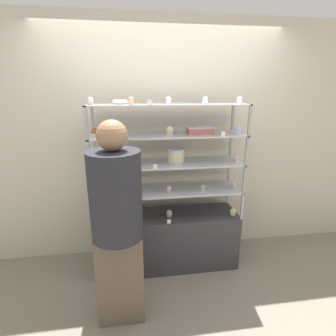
# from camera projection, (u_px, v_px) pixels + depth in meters

# --- Properties ---
(ground_plane) EXTENTS (20.00, 20.00, 0.00)m
(ground_plane) POSITION_uv_depth(u_px,v_px,m) (168.00, 263.00, 2.95)
(ground_plane) COLOR gray
(back_wall) EXTENTS (8.00, 0.05, 2.60)m
(back_wall) POSITION_uv_depth(u_px,v_px,m) (163.00, 143.00, 2.92)
(back_wall) COLOR beige
(back_wall) RESTS_ON ground_plane
(display_base) EXTENTS (1.47, 0.44, 0.60)m
(display_base) POSITION_uv_depth(u_px,v_px,m) (168.00, 239.00, 2.86)
(display_base) COLOR #333338
(display_base) RESTS_ON ground_plane
(display_riser_lower) EXTENTS (1.47, 0.44, 0.29)m
(display_riser_lower) POSITION_uv_depth(u_px,v_px,m) (168.00, 191.00, 2.70)
(display_riser_lower) COLOR #99999E
(display_riser_lower) RESTS_ON display_base
(display_riser_middle) EXTENTS (1.47, 0.44, 0.29)m
(display_riser_middle) POSITION_uv_depth(u_px,v_px,m) (168.00, 164.00, 2.62)
(display_riser_middle) COLOR #99999E
(display_riser_middle) RESTS_ON display_riser_lower
(display_riser_upper) EXTENTS (1.47, 0.44, 0.29)m
(display_riser_upper) POSITION_uv_depth(u_px,v_px,m) (168.00, 136.00, 2.53)
(display_riser_upper) COLOR #99999E
(display_riser_upper) RESTS_ON display_riser_middle
(display_riser_top) EXTENTS (1.47, 0.44, 0.29)m
(display_riser_top) POSITION_uv_depth(u_px,v_px,m) (168.00, 106.00, 2.45)
(display_riser_top) COLOR #99999E
(display_riser_top) RESTS_ON display_riser_upper
(layer_cake_centerpiece) EXTENTS (0.17, 0.17, 0.14)m
(layer_cake_centerpiece) POSITION_uv_depth(u_px,v_px,m) (176.00, 155.00, 2.59)
(layer_cake_centerpiece) COLOR beige
(layer_cake_centerpiece) RESTS_ON display_riser_middle
(sheet_cake_frosted) EXTENTS (0.25, 0.16, 0.07)m
(sheet_cake_frosted) POSITION_uv_depth(u_px,v_px,m) (200.00, 130.00, 2.55)
(sheet_cake_frosted) COLOR #C66660
(sheet_cake_frosted) RESTS_ON display_riser_upper
(cupcake_0) EXTENTS (0.06, 0.06, 0.07)m
(cupcake_0) POSITION_uv_depth(u_px,v_px,m) (102.00, 218.00, 2.62)
(cupcake_0) COLOR beige
(cupcake_0) RESTS_ON display_base
(cupcake_1) EXTENTS (0.06, 0.06, 0.07)m
(cupcake_1) POSITION_uv_depth(u_px,v_px,m) (169.00, 213.00, 2.72)
(cupcake_1) COLOR #CCB28C
(cupcake_1) RESTS_ON display_base
(cupcake_2) EXTENTS (0.06, 0.06, 0.07)m
(cupcake_2) POSITION_uv_depth(u_px,v_px,m) (233.00, 212.00, 2.76)
(cupcake_2) COLOR beige
(cupcake_2) RESTS_ON display_base
(price_tag_0) EXTENTS (0.04, 0.00, 0.04)m
(price_tag_0) POSITION_uv_depth(u_px,v_px,m) (169.00, 222.00, 2.58)
(price_tag_0) COLOR white
(price_tag_0) RESTS_ON display_base
(cupcake_3) EXTENTS (0.05, 0.05, 0.06)m
(cupcake_3) POSITION_uv_depth(u_px,v_px,m) (100.00, 191.00, 2.56)
(cupcake_3) COLOR white
(cupcake_3) RESTS_ON display_riser_lower
(cupcake_4) EXTENTS (0.05, 0.05, 0.06)m
(cupcake_4) POSITION_uv_depth(u_px,v_px,m) (135.00, 191.00, 2.56)
(cupcake_4) COLOR #CCB28C
(cupcake_4) RESTS_ON display_riser_lower
(cupcake_5) EXTENTS (0.05, 0.05, 0.06)m
(cupcake_5) POSITION_uv_depth(u_px,v_px,m) (168.00, 189.00, 2.63)
(cupcake_5) COLOR white
(cupcake_5) RESTS_ON display_riser_lower
(cupcake_6) EXTENTS (0.05, 0.05, 0.06)m
(cupcake_6) POSITION_uv_depth(u_px,v_px,m) (203.00, 187.00, 2.66)
(cupcake_6) COLOR beige
(cupcake_6) RESTS_ON display_riser_lower
(cupcake_7) EXTENTS (0.05, 0.05, 0.06)m
(cupcake_7) POSITION_uv_depth(u_px,v_px,m) (233.00, 185.00, 2.74)
(cupcake_7) COLOR beige
(cupcake_7) RESTS_ON display_riser_lower
(price_tag_1) EXTENTS (0.04, 0.00, 0.04)m
(price_tag_1) POSITION_uv_depth(u_px,v_px,m) (123.00, 197.00, 2.44)
(price_tag_1) COLOR white
(price_tag_1) RESTS_ON display_riser_lower
(cupcake_8) EXTENTS (0.05, 0.05, 0.06)m
(cupcake_8) POSITION_uv_depth(u_px,v_px,m) (96.00, 163.00, 2.47)
(cupcake_8) COLOR beige
(cupcake_8) RESTS_ON display_riser_middle
(cupcake_9) EXTENTS (0.05, 0.05, 0.06)m
(cupcake_9) POSITION_uv_depth(u_px,v_px,m) (236.00, 158.00, 2.66)
(cupcake_9) COLOR white
(cupcake_9) RESTS_ON display_riser_middle
(price_tag_2) EXTENTS (0.04, 0.00, 0.04)m
(price_tag_2) POSITION_uv_depth(u_px,v_px,m) (155.00, 167.00, 2.40)
(price_tag_2) COLOR white
(price_tag_2) RESTS_ON display_riser_middle
(cupcake_10) EXTENTS (0.07, 0.07, 0.08)m
(cupcake_10) POSITION_uv_depth(u_px,v_px,m) (95.00, 132.00, 2.38)
(cupcake_10) COLOR white
(cupcake_10) RESTS_ON display_riser_upper
(cupcake_11) EXTENTS (0.07, 0.07, 0.08)m
(cupcake_11) POSITION_uv_depth(u_px,v_px,m) (170.00, 131.00, 2.47)
(cupcake_11) COLOR beige
(cupcake_11) RESTS_ON display_riser_upper
(cupcake_12) EXTENTS (0.07, 0.07, 0.08)m
(cupcake_12) POSITION_uv_depth(u_px,v_px,m) (238.00, 130.00, 2.53)
(cupcake_12) COLOR beige
(cupcake_12) RESTS_ON display_riser_upper
(price_tag_3) EXTENTS (0.04, 0.00, 0.04)m
(price_tag_3) POSITION_uv_depth(u_px,v_px,m) (223.00, 134.00, 2.40)
(price_tag_3) COLOR white
(price_tag_3) RESTS_ON display_riser_upper
(cupcake_13) EXTENTS (0.05, 0.05, 0.07)m
(cupcake_13) POSITION_uv_depth(u_px,v_px,m) (90.00, 101.00, 2.25)
(cupcake_13) COLOR #CCB28C
(cupcake_13) RESTS_ON display_riser_top
(cupcake_14) EXTENTS (0.05, 0.05, 0.07)m
(cupcake_14) POSITION_uv_depth(u_px,v_px,m) (131.00, 101.00, 2.30)
(cupcake_14) COLOR #CCB28C
(cupcake_14) RESTS_ON display_riser_top
(cupcake_15) EXTENTS (0.05, 0.05, 0.07)m
(cupcake_15) POSITION_uv_depth(u_px,v_px,m) (169.00, 100.00, 2.40)
(cupcake_15) COLOR beige
(cupcake_15) RESTS_ON display_riser_top
(cupcake_16) EXTENTS (0.05, 0.05, 0.07)m
(cupcake_16) POSITION_uv_depth(u_px,v_px,m) (205.00, 100.00, 2.42)
(cupcake_16) COLOR white
(cupcake_16) RESTS_ON display_riser_top
(cupcake_17) EXTENTS (0.05, 0.05, 0.07)m
(cupcake_17) POSITION_uv_depth(u_px,v_px,m) (240.00, 100.00, 2.46)
(cupcake_17) COLOR white
(cupcake_17) RESTS_ON display_riser_top
(price_tag_4) EXTENTS (0.04, 0.00, 0.04)m
(price_tag_4) POSITION_uv_depth(u_px,v_px,m) (150.00, 102.00, 2.23)
(price_tag_4) COLOR white
(price_tag_4) RESTS_ON display_riser_top
(donut_glazed) EXTENTS (0.15, 0.15, 0.04)m
(donut_glazed) POSITION_uv_depth(u_px,v_px,m) (120.00, 102.00, 2.41)
(donut_glazed) COLOR #EFE5CC
(donut_glazed) RESTS_ON display_riser_top
(customer_figure) EXTENTS (0.39, 0.39, 1.68)m
(customer_figure) POSITION_uv_depth(u_px,v_px,m) (117.00, 222.00, 2.01)
(customer_figure) COLOR brown
(customer_figure) RESTS_ON ground_plane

